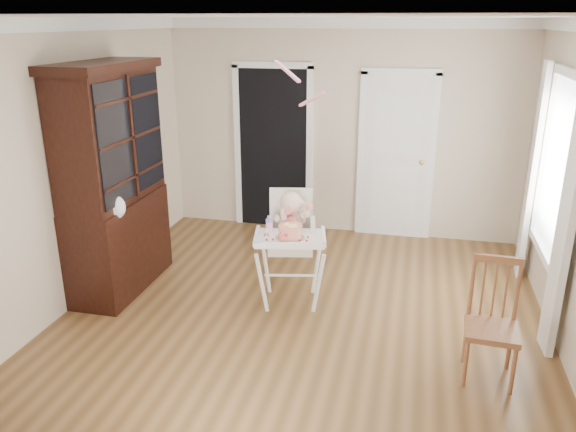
% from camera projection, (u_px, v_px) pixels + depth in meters
% --- Properties ---
extents(floor, '(5.00, 5.00, 0.00)m').
position_uv_depth(floor, '(300.00, 321.00, 5.28)').
color(floor, brown).
rests_on(floor, ground).
extents(ceiling, '(5.00, 5.00, 0.00)m').
position_uv_depth(ceiling, '(303.00, 17.00, 4.39)').
color(ceiling, white).
rests_on(ceiling, wall_back).
extents(wall_back, '(4.50, 0.00, 4.50)m').
position_uv_depth(wall_back, '(342.00, 130.00, 7.13)').
color(wall_back, beige).
rests_on(wall_back, floor).
extents(wall_left, '(0.00, 5.00, 5.00)m').
position_uv_depth(wall_left, '(69.00, 168.00, 5.32)').
color(wall_left, beige).
rests_on(wall_left, floor).
extents(crown_molding, '(4.50, 5.00, 0.12)m').
position_uv_depth(crown_molding, '(303.00, 25.00, 4.41)').
color(crown_molding, white).
rests_on(crown_molding, ceiling).
extents(doorway, '(1.06, 0.05, 2.22)m').
position_uv_depth(doorway, '(273.00, 146.00, 7.39)').
color(doorway, black).
rests_on(doorway, wall_back).
extents(closet_door, '(0.96, 0.09, 2.13)m').
position_uv_depth(closet_door, '(396.00, 159.00, 7.06)').
color(closet_door, white).
rests_on(closet_door, wall_back).
extents(window_right, '(0.13, 1.84, 2.30)m').
position_uv_depth(window_right, '(552.00, 181.00, 5.12)').
color(window_right, white).
rests_on(window_right, wall_right).
extents(high_chair, '(0.79, 0.93, 1.15)m').
position_uv_depth(high_chair, '(291.00, 236.00, 5.41)').
color(high_chair, white).
rests_on(high_chair, floor).
extents(baby, '(0.36, 0.27, 0.51)m').
position_uv_depth(baby, '(291.00, 218.00, 5.38)').
color(baby, beige).
rests_on(baby, high_chair).
extents(cake, '(0.27, 0.27, 0.13)m').
position_uv_depth(cake, '(290.00, 232.00, 5.08)').
color(cake, silver).
rests_on(cake, high_chair).
extents(sippy_cup, '(0.07, 0.07, 0.16)m').
position_uv_depth(sippy_cup, '(269.00, 225.00, 5.23)').
color(sippy_cup, '#E98ECC').
rests_on(sippy_cup, high_chair).
extents(china_cabinet, '(0.61, 1.37, 2.31)m').
position_uv_depth(china_cabinet, '(113.00, 181.00, 5.60)').
color(china_cabinet, black).
rests_on(china_cabinet, floor).
extents(dining_chair, '(0.42, 0.42, 0.97)m').
position_uv_depth(dining_chair, '(492.00, 325.00, 4.32)').
color(dining_chair, brown).
rests_on(dining_chair, floor).
extents(streamer, '(0.32, 0.41, 0.15)m').
position_uv_depth(streamer, '(287.00, 71.00, 4.69)').
color(streamer, pink).
rests_on(streamer, ceiling).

